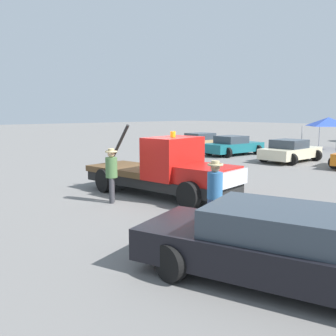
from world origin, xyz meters
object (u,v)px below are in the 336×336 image
at_px(tow_truck, 167,171).
at_px(parked_car_teal, 233,146).
at_px(person_near_truck, 215,190).
at_px(person_at_hood, 111,171).
at_px(parked_car_tan, 202,142).
at_px(parked_car_cream, 290,151).
at_px(foreground_car, 285,247).
at_px(canopy_tent_blue, 328,122).

height_order(tow_truck, parked_car_teal, tow_truck).
height_order(person_near_truck, person_at_hood, person_at_hood).
height_order(parked_car_tan, parked_car_cream, same).
relative_size(person_near_truck, parked_car_cream, 0.41).
height_order(foreground_car, parked_car_teal, same).
bearing_deg(person_near_truck, canopy_tent_blue, 161.94).
height_order(foreground_car, canopy_tent_blue, canopy_tent_blue).
bearing_deg(foreground_car, canopy_tent_blue, 95.29).
relative_size(parked_car_cream, canopy_tent_blue, 1.47).
bearing_deg(parked_car_tan, tow_truck, -139.11).
xyz_separation_m(person_at_hood, parked_car_cream, (-1.75, 13.63, -0.41)).
xyz_separation_m(tow_truck, canopy_tent_blue, (-4.68, 21.12, 1.26)).
height_order(tow_truck, parked_car_cream, tow_truck).
distance_m(tow_truck, parked_car_tan, 16.50).
relative_size(foreground_car, parked_car_cream, 1.32).
bearing_deg(canopy_tent_blue, foreground_car, -65.01).
relative_size(person_near_truck, parked_car_teal, 0.40).
xyz_separation_m(person_at_hood, parked_car_tan, (-10.06, 14.59, -0.41)).
bearing_deg(canopy_tent_blue, tow_truck, -77.51).
relative_size(parked_car_teal, canopy_tent_blue, 1.53).
height_order(parked_car_tan, canopy_tent_blue, canopy_tent_blue).
relative_size(tow_truck, person_near_truck, 3.47).
bearing_deg(foreground_car, parked_car_cream, 101.38).
height_order(parked_car_tan, parked_car_teal, same).
bearing_deg(foreground_car, parked_car_tan, 118.10).
bearing_deg(person_at_hood, foreground_car, 120.73).
distance_m(person_at_hood, parked_car_cream, 13.75).
relative_size(tow_truck, person_at_hood, 3.46).
relative_size(parked_car_tan, canopy_tent_blue, 1.58).
bearing_deg(tow_truck, person_at_hood, -114.41).
relative_size(foreground_car, parked_car_teal, 1.27).
height_order(foreground_car, person_near_truck, person_near_truck).
xyz_separation_m(tow_truck, parked_car_cream, (-2.27, 11.70, -0.27)).
bearing_deg(parked_car_cream, tow_truck, -170.85).
bearing_deg(person_at_hood, person_near_truck, 132.55).
xyz_separation_m(foreground_car, person_near_truck, (-2.76, 1.22, 0.40)).
bearing_deg(person_at_hood, parked_car_cream, -134.84).
xyz_separation_m(parked_car_tan, parked_car_teal, (3.80, -0.84, -0.00)).
distance_m(parked_car_tan, parked_car_cream, 8.36).
xyz_separation_m(person_near_truck, parked_car_cream, (-5.98, 13.28, -0.41)).
bearing_deg(parked_car_teal, parked_car_cream, -88.25).
xyz_separation_m(parked_car_teal, parked_car_cream, (4.51, -0.12, -0.00)).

